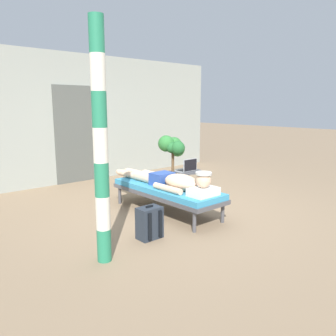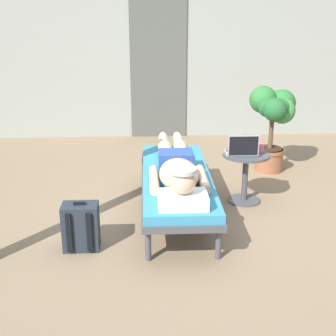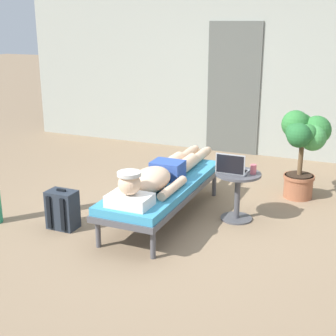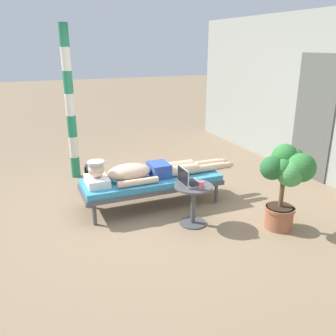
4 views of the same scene
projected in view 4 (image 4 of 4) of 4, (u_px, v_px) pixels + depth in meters
The scene contains 11 objects.
ground_plane at pixel (154, 211), 4.91m from camera, with size 40.00×40.00×0.00m, color #8C7256.
house_wall_back at pixel (326, 98), 5.75m from camera, with size 7.60×0.20×2.70m, color #999E93.
house_door_panel at pixel (314, 118), 5.89m from camera, with size 0.84×0.03×2.04m, color #545651.
lounge_chair at pixel (152, 182), 4.99m from camera, with size 0.67×1.95×0.42m.
person_reclining at pixel (145, 171), 4.90m from camera, with size 0.53×2.17×0.33m.
side_table at pixel (193, 198), 4.45m from camera, with size 0.48×0.48×0.52m.
laptop at pixel (188, 180), 4.41m from camera, with size 0.31×0.24×0.23m.
drink_glass at pixel (201, 186), 4.26m from camera, with size 0.06×0.06×0.10m, color #D86672.
backpack at pixel (94, 178), 5.55m from camera, with size 0.30×0.26×0.42m.
potted_plant at pixel (286, 175), 4.24m from camera, with size 0.58×0.61×1.04m.
porch_post at pixel (70, 105), 5.79m from camera, with size 0.15×0.15×2.48m.
Camera 4 is at (4.18, -1.53, 2.17)m, focal length 38.25 mm.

